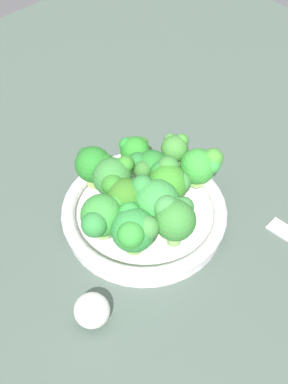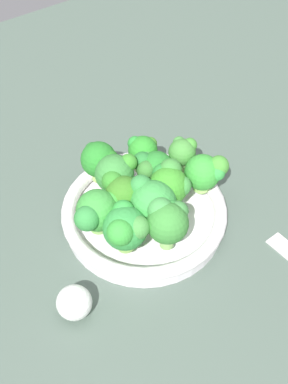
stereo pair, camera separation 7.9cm
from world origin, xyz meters
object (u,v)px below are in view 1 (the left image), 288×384
at_px(broccoli_floret_0, 156,201).
at_px(broccoli_floret_4, 94,165).
at_px(broccoli_floret_5, 176,218).
at_px(garlic_bulb, 92,310).
at_px(broccoli_floret_6, 149,167).
at_px(broccoli_floret_7, 135,152).
at_px(broccoli_floret_10, 127,197).
at_px(broccoli_floret_1, 114,178).
at_px(broccoli_floret_2, 134,229).
at_px(broccoli_floret_9, 102,216).
at_px(broccoli_floret_3, 168,180).
at_px(broccoli_floret_8, 202,166).
at_px(bowl, 144,214).
at_px(broccoli_floret_11, 175,149).

bearing_deg(broccoli_floret_0, broccoli_floret_4, -83.30).
bearing_deg(broccoli_floret_5, garlic_bulb, 1.18).
xyz_separation_m(broccoli_floret_6, broccoli_floret_7, (-0.01, -0.04, -0.00)).
relative_size(broccoli_floret_0, broccoli_floret_10, 1.24).
distance_m(broccoli_floret_1, broccoli_floret_7, 0.07).
xyz_separation_m(broccoli_floret_2, broccoli_floret_9, (0.01, -0.05, -0.00)).
height_order(broccoli_floret_0, broccoli_floret_5, same).
height_order(broccoli_floret_0, broccoli_floret_3, broccoli_floret_0).
bearing_deg(broccoli_floret_9, broccoli_floret_8, 172.50).
xyz_separation_m(broccoli_floret_0, broccoli_floret_8, (-0.10, -0.01, -0.01)).
relative_size(broccoli_floret_1, broccoli_floret_3, 0.98).
bearing_deg(broccoli_floret_0, bowl, -104.14).
xyz_separation_m(broccoli_floret_2, broccoli_floret_7, (-0.10, -0.11, -0.01)).
bearing_deg(broccoli_floret_2, broccoli_floret_11, -153.05).
bearing_deg(garlic_bulb, broccoli_floret_4, -130.54).
height_order(broccoli_floret_7, broccoli_floret_8, broccoli_floret_8).
bearing_deg(broccoli_floret_8, broccoli_floret_3, -6.95).
bearing_deg(broccoli_floret_10, broccoli_floret_1, -101.51).
bearing_deg(broccoli_floret_1, broccoli_floret_3, 133.47).
bearing_deg(broccoli_floret_9, broccoli_floret_3, 172.18).
bearing_deg(broccoli_floret_1, bowl, 116.95).
distance_m(broccoli_floret_7, garlic_bulb, 0.25).
bearing_deg(broccoli_floret_3, broccoli_floret_6, -93.79).
relative_size(broccoli_floret_2, broccoli_floret_8, 1.15).
xyz_separation_m(broccoli_floret_1, broccoli_floret_3, (-0.05, 0.06, 0.00)).
distance_m(broccoli_floret_4, broccoli_floret_8, 0.16).
distance_m(broccoli_floret_5, garlic_bulb, 0.16).
xyz_separation_m(broccoli_floret_0, broccoli_floret_11, (-0.09, -0.06, -0.01)).
distance_m(broccoli_floret_5, broccoli_floret_7, 0.15).
relative_size(bowl, broccoli_floret_8, 3.98).
bearing_deg(garlic_bulb, broccoli_floret_10, -148.51).
distance_m(broccoli_floret_3, broccoli_floret_7, 0.08).
bearing_deg(broccoli_floret_5, broccoli_floret_6, -114.05).
height_order(broccoli_floret_1, broccoli_floret_8, broccoli_floret_1).
height_order(broccoli_floret_1, garlic_bulb, broccoli_floret_1).
bearing_deg(broccoli_floret_7, broccoli_floret_1, 21.66).
bearing_deg(broccoli_floret_10, broccoli_floret_4, -94.42).
bearing_deg(broccoli_floret_6, broccoli_floret_4, -44.13).
height_order(broccoli_floret_3, broccoli_floret_6, broccoli_floret_3).
xyz_separation_m(broccoli_floret_3, broccoli_floret_6, (-0.00, -0.04, -0.01)).
distance_m(broccoli_floret_11, garlic_bulb, 0.27).
height_order(broccoli_floret_6, broccoli_floret_11, broccoli_floret_11).
xyz_separation_m(broccoli_floret_10, garlic_bulb, (0.13, 0.08, -0.05)).
relative_size(broccoli_floret_9, broccoli_floret_10, 1.15).
bearing_deg(broccoli_floret_9, broccoli_floret_1, -143.48).
height_order(broccoli_floret_3, broccoli_floret_4, broccoli_floret_3).
relative_size(broccoli_floret_6, broccoli_floret_7, 1.01).
bearing_deg(broccoli_floret_7, broccoli_floret_3, 82.91).
distance_m(broccoli_floret_3, broccoli_floret_6, 0.04).
height_order(broccoli_floret_2, broccoli_floret_6, broccoli_floret_2).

